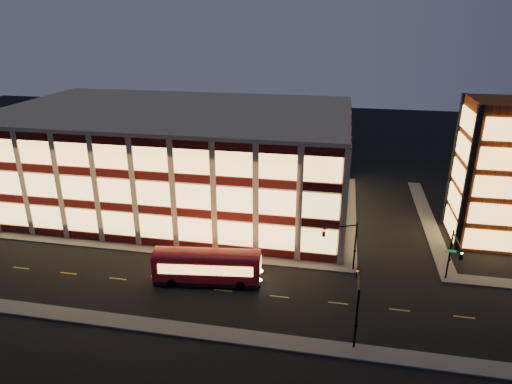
# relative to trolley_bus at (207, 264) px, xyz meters

# --- Properties ---
(ground) EXTENTS (200.00, 200.00, 0.00)m
(ground) POSITION_rel_trolley_bus_xyz_m (-7.95, 4.65, -2.15)
(ground) COLOR black
(ground) RESTS_ON ground
(sidewalk_office_south) EXTENTS (54.00, 2.00, 0.15)m
(sidewalk_office_south) POSITION_rel_trolley_bus_xyz_m (-10.95, 5.65, -2.07)
(sidewalk_office_south) COLOR #514F4C
(sidewalk_office_south) RESTS_ON ground
(sidewalk_office_east) EXTENTS (2.00, 30.00, 0.15)m
(sidewalk_office_east) POSITION_rel_trolley_bus_xyz_m (15.05, 21.65, -2.07)
(sidewalk_office_east) COLOR #514F4C
(sidewalk_office_east) RESTS_ON ground
(sidewalk_tower_south) EXTENTS (14.00, 2.00, 0.15)m
(sidewalk_tower_south) POSITION_rel_trolley_bus_xyz_m (32.05, 5.65, -2.07)
(sidewalk_tower_south) COLOR #514F4C
(sidewalk_tower_south) RESTS_ON ground
(sidewalk_tower_west) EXTENTS (2.00, 30.00, 0.15)m
(sidewalk_tower_west) POSITION_rel_trolley_bus_xyz_m (26.05, 21.65, -2.07)
(sidewalk_tower_west) COLOR #514F4C
(sidewalk_tower_west) RESTS_ON ground
(sidewalk_near) EXTENTS (100.00, 2.00, 0.15)m
(sidewalk_near) POSITION_rel_trolley_bus_xyz_m (-7.95, -8.35, -2.07)
(sidewalk_near) COLOR #514F4C
(sidewalk_near) RESTS_ON ground
(office_building) EXTENTS (50.45, 30.45, 14.50)m
(office_building) POSITION_rel_trolley_bus_xyz_m (-10.86, 21.57, 5.10)
(office_building) COLOR tan
(office_building) RESTS_ON ground
(stair_tower) EXTENTS (8.60, 8.60, 18.00)m
(stair_tower) POSITION_rel_trolley_bus_xyz_m (32.01, 16.61, 6.84)
(stair_tower) COLOR #8C3814
(stair_tower) RESTS_ON ground
(traffic_signal_far) EXTENTS (3.79, 1.87, 6.00)m
(traffic_signal_far) POSITION_rel_trolley_bus_xyz_m (14.26, 4.89, 1.96)
(traffic_signal_far) COLOR black
(traffic_signal_far) RESTS_ON ground
(traffic_signal_right) EXTENTS (1.20, 4.37, 6.00)m
(traffic_signal_right) POSITION_rel_trolley_bus_xyz_m (25.55, 4.03, 1.95)
(traffic_signal_right) COLOR black
(traffic_signal_right) RESTS_ON ground
(traffic_signal_near) EXTENTS (0.32, 4.45, 6.00)m
(traffic_signal_near) POSITION_rel_trolley_bus_xyz_m (15.55, -6.38, 1.98)
(traffic_signal_near) COLOR black
(traffic_signal_near) RESTS_ON ground
(trolley_bus) EXTENTS (11.72, 4.25, 3.88)m
(trolley_bus) POSITION_rel_trolley_bus_xyz_m (0.00, 0.00, 0.00)
(trolley_bus) COLOR #98080B
(trolley_bus) RESTS_ON ground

